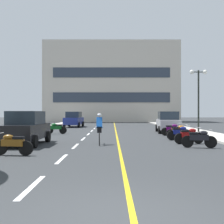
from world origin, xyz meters
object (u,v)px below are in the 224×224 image
(motorcycle_3, at_px, (200,138))
(street_lamp_mid, at_px, (199,87))
(motorcycle_4, at_px, (190,135))
(parked_car_near, at_px, (27,128))
(parked_car_far, at_px, (75,119))
(motorcycle_2, at_px, (13,144))
(motorcycle_5, at_px, (181,133))
(motorcycle_8, at_px, (57,128))
(cyclist_rider, at_px, (100,128))
(motorcycle_7, at_px, (173,129))
(motorcycle_6, at_px, (179,131))
(parked_car_mid, at_px, (169,122))

(motorcycle_3, bearing_deg, street_lamp_mid, 73.22)
(motorcycle_3, distance_m, motorcycle_4, 1.76)
(parked_car_near, bearing_deg, parked_car_far, 89.64)
(motorcycle_2, xyz_separation_m, motorcycle_3, (8.36, 2.43, 0.00))
(motorcycle_2, distance_m, motorcycle_5, 10.46)
(parked_car_far, relative_size, motorcycle_8, 2.52)
(motorcycle_5, bearing_deg, motorcycle_8, 149.66)
(motorcycle_8, bearing_deg, street_lamp_mid, 3.01)
(motorcycle_2, bearing_deg, motorcycle_8, 92.44)
(motorcycle_5, relative_size, cyclist_rider, 0.96)
(motorcycle_2, distance_m, motorcycle_8, 11.48)
(parked_car_far, relative_size, motorcycle_7, 2.52)
(motorcycle_4, bearing_deg, parked_car_near, -177.58)
(motorcycle_3, bearing_deg, motorcycle_2, -163.79)
(motorcycle_2, relative_size, motorcycle_5, 1.00)
(parked_car_far, xyz_separation_m, motorcycle_7, (9.08, -12.39, -0.44))
(motorcycle_4, bearing_deg, motorcycle_3, -89.53)
(motorcycle_6, relative_size, motorcycle_7, 1.00)
(parked_car_near, height_order, motorcycle_6, parked_car_near)
(motorcycle_5, height_order, motorcycle_8, same)
(motorcycle_2, bearing_deg, motorcycle_6, 42.06)
(street_lamp_mid, bearing_deg, motorcycle_6, -121.71)
(parked_car_far, xyz_separation_m, motorcycle_4, (8.84, -17.96, -0.44))
(motorcycle_7, xyz_separation_m, cyclist_rider, (-5.23, -5.82, 0.41))
(parked_car_mid, bearing_deg, cyclist_rider, -121.66)
(cyclist_rider, bearing_deg, motorcycle_8, 117.07)
(street_lamp_mid, height_order, motorcycle_3, street_lamp_mid)
(parked_car_near, relative_size, motorcycle_3, 2.50)
(parked_car_near, height_order, motorcycle_8, parked_car_near)
(parked_car_mid, xyz_separation_m, motorcycle_5, (-0.55, -6.63, -0.44))
(motorcycle_4, height_order, cyclist_rider, cyclist_rider)
(motorcycle_3, height_order, motorcycle_6, same)
(motorcycle_2, xyz_separation_m, motorcycle_7, (8.59, 9.76, 0.00))
(parked_car_far, distance_m, motorcycle_3, 21.62)
(motorcycle_2, bearing_deg, motorcycle_7, 48.64)
(motorcycle_3, bearing_deg, parked_car_mid, 87.07)
(cyclist_rider, bearing_deg, motorcycle_3, -16.77)
(street_lamp_mid, xyz_separation_m, motorcycle_5, (-2.92, -5.79, -3.43))
(motorcycle_6, bearing_deg, motorcycle_7, 90.26)
(motorcycle_5, xyz_separation_m, motorcycle_6, (0.25, 1.47, 0.00))
(street_lamp_mid, relative_size, motorcycle_4, 3.05)
(motorcycle_4, xyz_separation_m, motorcycle_5, (0.00, 2.10, 0.00))
(parked_car_near, height_order, motorcycle_3, parked_car_near)
(motorcycle_6, distance_m, motorcycle_7, 2.00)
(motorcycle_7, bearing_deg, motorcycle_3, -91.80)
(motorcycle_4, bearing_deg, motorcycle_5, 89.91)
(motorcycle_6, height_order, motorcycle_8, same)
(motorcycle_2, height_order, motorcycle_4, same)
(parked_car_near, relative_size, motorcycle_7, 2.48)
(parked_car_mid, distance_m, motorcycle_6, 5.19)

